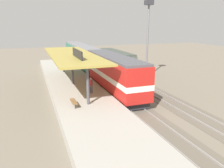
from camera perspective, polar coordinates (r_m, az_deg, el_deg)
The scene contains 12 objects.
ground_plane at distance 30.89m, azimuth 2.28°, elevation -0.49°, with size 120.00×120.00×0.00m, color #706656.
track_near at distance 30.21m, azimuth -1.23°, elevation -0.77°, with size 3.20×110.00×0.16m.
track_far at distance 31.93m, azimuth 6.61°, elevation -0.01°, with size 3.20×110.00×0.16m.
platform at distance 29.01m, azimuth -9.87°, elevation -0.80°, with size 6.00×44.00×0.90m, color #9E998E.
station_canopy at distance 28.10m, azimuth -10.21°, elevation 7.19°, with size 5.20×18.00×4.70m.
platform_bench at distance 20.88m, azimuth -9.73°, elevation -4.45°, with size 0.44×1.70×0.50m.
locomotive at distance 27.35m, azimuth 0.43°, elevation 2.70°, with size 2.93×14.43×4.44m.
passenger_carriage_single at distance 44.45m, azimuth -7.75°, elevation 7.15°, with size 2.90×20.00×4.24m.
freight_car at distance 39.76m, azimuth 0.78°, elevation 5.89°, with size 2.80×12.00×3.54m.
light_mast at distance 35.49m, azimuth 9.20°, elevation 15.04°, with size 1.10×1.10×11.70m.
person_waiting at distance 24.49m, azimuth -5.37°, elevation -0.16°, with size 0.34×0.34×1.71m.
person_walking at distance 29.38m, azimuth -6.00°, elevation 2.36°, with size 0.34×0.34×1.71m.
Camera 1 is at (-9.33, -27.56, 8.17)m, focal length 35.92 mm.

